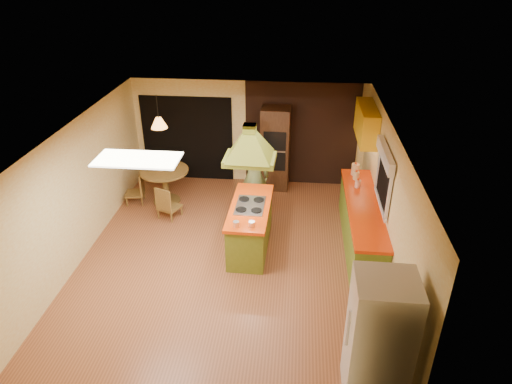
# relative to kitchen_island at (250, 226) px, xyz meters

# --- Properties ---
(ground) EXTENTS (6.50, 6.50, 0.00)m
(ground) POSITION_rel_kitchen_island_xyz_m (-0.34, -0.36, -0.46)
(ground) COLOR #965431
(ground) RESTS_ON ground
(room_walls) EXTENTS (5.50, 6.50, 6.50)m
(room_walls) POSITION_rel_kitchen_island_xyz_m (-0.34, -0.36, 0.79)
(room_walls) COLOR beige
(room_walls) RESTS_ON ground
(ceiling_plane) EXTENTS (6.50, 6.50, 0.00)m
(ceiling_plane) POSITION_rel_kitchen_island_xyz_m (-0.34, -0.36, 2.04)
(ceiling_plane) COLOR silver
(ceiling_plane) RESTS_ON room_walls
(brick_panel) EXTENTS (2.64, 0.03, 2.50)m
(brick_panel) POSITION_rel_kitchen_island_xyz_m (0.91, 2.87, 0.79)
(brick_panel) COLOR #381E14
(brick_panel) RESTS_ON ground
(nook_opening) EXTENTS (2.20, 0.03, 2.10)m
(nook_opening) POSITION_rel_kitchen_island_xyz_m (-1.84, 2.87, 0.59)
(nook_opening) COLOR black
(nook_opening) RESTS_ON ground
(right_counter) EXTENTS (0.62, 3.05, 0.92)m
(right_counter) POSITION_rel_kitchen_island_xyz_m (2.11, 0.24, 0.00)
(right_counter) COLOR olive
(right_counter) RESTS_ON ground
(upper_cabinets) EXTENTS (0.34, 1.40, 0.70)m
(upper_cabinets) POSITION_rel_kitchen_island_xyz_m (2.23, 1.84, 1.49)
(upper_cabinets) COLOR yellow
(upper_cabinets) RESTS_ON room_walls
(window_right) EXTENTS (0.12, 1.35, 1.06)m
(window_right) POSITION_rel_kitchen_island_xyz_m (2.36, 0.04, 1.31)
(window_right) COLOR black
(window_right) RESTS_ON room_walls
(fluor_panel) EXTENTS (1.20, 0.60, 0.03)m
(fluor_panel) POSITION_rel_kitchen_island_xyz_m (-1.44, -1.56, 2.02)
(fluor_panel) COLOR white
(fluor_panel) RESTS_ON ceiling_plane
(kitchen_island) EXTENTS (0.77, 1.83, 0.92)m
(kitchen_island) POSITION_rel_kitchen_island_xyz_m (0.00, 0.00, 0.00)
(kitchen_island) COLOR olive
(kitchen_island) RESTS_ON ground
(range_hood) EXTENTS (0.92, 0.68, 0.78)m
(range_hood) POSITION_rel_kitchen_island_xyz_m (-0.00, 0.00, 1.80)
(range_hood) COLOR olive
(range_hood) RESTS_ON ceiling_plane
(man) EXTENTS (0.69, 0.50, 1.77)m
(man) POSITION_rel_kitchen_island_xyz_m (-0.05, 1.26, 0.43)
(man) COLOR #525D31
(man) RESTS_ON ground
(refrigerator) EXTENTS (0.75, 0.71, 1.81)m
(refrigerator) POSITION_rel_kitchen_island_xyz_m (1.92, -3.11, 0.44)
(refrigerator) COLOR silver
(refrigerator) RESTS_ON ground
(wall_oven) EXTENTS (0.68, 0.62, 1.98)m
(wall_oven) POSITION_rel_kitchen_island_xyz_m (0.32, 2.59, 0.53)
(wall_oven) COLOR #452816
(wall_oven) RESTS_ON ground
(dining_table) EXTENTS (1.08, 1.08, 0.81)m
(dining_table) POSITION_rel_kitchen_island_xyz_m (-2.09, 1.59, 0.11)
(dining_table) COLOR brown
(dining_table) RESTS_ON ground
(chair_left) EXTENTS (0.46, 0.46, 0.73)m
(chair_left) POSITION_rel_kitchen_island_xyz_m (-2.79, 1.49, -0.10)
(chair_left) COLOR brown
(chair_left) RESTS_ON ground
(chair_near) EXTENTS (0.54, 0.54, 0.75)m
(chair_near) POSITION_rel_kitchen_island_xyz_m (-1.84, 0.94, -0.08)
(chair_near) COLOR brown
(chair_near) RESTS_ON ground
(pendant_lamp) EXTENTS (0.46, 0.46, 0.22)m
(pendant_lamp) POSITION_rel_kitchen_island_xyz_m (-2.09, 1.59, 1.44)
(pendant_lamp) COLOR #FF9E3F
(pendant_lamp) RESTS_ON ceiling_plane
(canister_large) EXTENTS (0.19, 0.19, 0.24)m
(canister_large) POSITION_rel_kitchen_island_xyz_m (2.06, 1.51, 0.58)
(canister_large) COLOR beige
(canister_large) RESTS_ON right_counter
(canister_medium) EXTENTS (0.16, 0.16, 0.17)m
(canister_medium) POSITION_rel_kitchen_island_xyz_m (2.06, 1.28, 0.54)
(canister_medium) COLOR beige
(canister_medium) RESTS_ON right_counter
(canister_small) EXTENTS (0.15, 0.15, 0.15)m
(canister_small) POSITION_rel_kitchen_island_xyz_m (2.06, 0.93, 0.54)
(canister_small) COLOR beige
(canister_small) RESTS_ON right_counter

